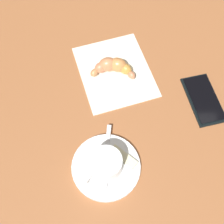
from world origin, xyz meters
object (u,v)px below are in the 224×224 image
Objects in this scene: sugar_packet at (125,157)px; napkin at (116,71)px; espresso_cup at (107,165)px; cell_phone at (205,99)px; croissant at (114,66)px; teaspoon at (106,168)px; saucer at (107,167)px.

sugar_packet is 0.31× the size of napkin.
napkin is at bearing -5.85° from espresso_cup.
espresso_cup is at bearing 174.15° from napkin.
cell_phone is (-0.08, -0.20, 0.00)m from napkin.
cell_phone is (0.14, -0.19, -0.01)m from sugar_packet.
croissant is (0.00, 0.00, 0.02)m from napkin.
croissant reaches higher than teaspoon.
sugar_packet reaches higher than saucer.
saucer is at bearing 174.07° from napkin.
espresso_cup is 0.25m from croissant.
croissant is at bearing 67.42° from cell_phone.
napkin is (0.24, -0.02, -0.00)m from saucer.
cell_phone is (0.16, -0.23, -0.01)m from teaspoon.
cell_phone reaches higher than napkin.
espresso_cup is 0.53× the size of cell_phone.
napkin is at bearing -6.43° from teaspoon.
saucer is 1.87× the size of espresso_cup.
croissant reaches higher than sugar_packet.
croissant reaches higher than cell_phone.
sugar_packet is 0.23m from cell_phone.
croissant is at bearing -4.98° from saucer.
sugar_packet is at bearing -176.92° from napkin.
espresso_cup reaches higher than croissant.
sugar_packet is (0.02, -0.04, -0.02)m from espresso_cup.
espresso_cup reaches higher than cell_phone.
espresso_cup is (-0.01, 0.00, 0.03)m from saucer.
napkin is at bearing 67.46° from cell_phone.
cell_phone is (0.16, -0.23, -0.03)m from espresso_cup.
espresso_cup is at bearing 175.07° from croissant.
saucer is 1.24× the size of croissant.
sugar_packet is at bearing -57.51° from espresso_cup.
espresso_cup reaches higher than teaspoon.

